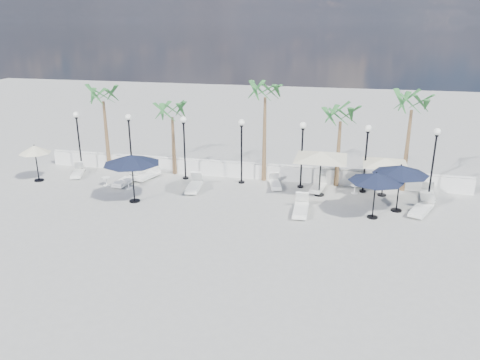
% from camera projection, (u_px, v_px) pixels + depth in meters
% --- Properties ---
extents(ground, '(100.00, 100.00, 0.00)m').
position_uv_depth(ground, '(211.00, 227.00, 21.82)').
color(ground, gray).
rests_on(ground, ground).
extents(balustrade, '(26.00, 0.30, 1.01)m').
position_uv_depth(balustrade, '(245.00, 170.00, 28.59)').
color(balustrade, silver).
rests_on(balustrade, ground).
extents(lamppost_0, '(0.36, 0.36, 3.84)m').
position_uv_depth(lamppost_0, '(78.00, 133.00, 29.23)').
color(lamppost_0, black).
rests_on(lamppost_0, ground).
extents(lamppost_1, '(0.36, 0.36, 3.84)m').
position_uv_depth(lamppost_1, '(130.00, 136.00, 28.49)').
color(lamppost_1, black).
rests_on(lamppost_1, ground).
extents(lamppost_2, '(0.36, 0.36, 3.84)m').
position_uv_depth(lamppost_2, '(184.00, 139.00, 27.75)').
color(lamppost_2, black).
rests_on(lamppost_2, ground).
extents(lamppost_3, '(0.36, 0.36, 3.84)m').
position_uv_depth(lamppost_3, '(242.00, 142.00, 27.01)').
color(lamppost_3, black).
rests_on(lamppost_3, ground).
extents(lamppost_4, '(0.36, 0.36, 3.84)m').
position_uv_depth(lamppost_4, '(302.00, 146.00, 26.27)').
color(lamppost_4, black).
rests_on(lamppost_4, ground).
extents(lamppost_5, '(0.36, 0.36, 3.84)m').
position_uv_depth(lamppost_5, '(366.00, 149.00, 25.53)').
color(lamppost_5, black).
rests_on(lamppost_5, ground).
extents(lamppost_6, '(0.36, 0.36, 3.84)m').
position_uv_depth(lamppost_6, '(434.00, 153.00, 24.79)').
color(lamppost_6, black).
rests_on(lamppost_6, ground).
extents(palm_0, '(2.60, 2.60, 5.50)m').
position_uv_depth(palm_0, '(103.00, 99.00, 29.00)').
color(palm_0, brown).
rests_on(palm_0, ground).
extents(palm_1, '(2.60, 2.60, 4.70)m').
position_uv_depth(palm_1, '(172.00, 115.00, 28.29)').
color(palm_1, brown).
rests_on(palm_1, ground).
extents(palm_2, '(2.60, 2.60, 6.10)m').
position_uv_depth(palm_2, '(265.00, 95.00, 26.65)').
color(palm_2, brown).
rests_on(palm_2, ground).
extents(palm_3, '(2.60, 2.60, 4.90)m').
position_uv_depth(palm_3, '(341.00, 119.00, 26.11)').
color(palm_3, brown).
rests_on(palm_3, ground).
extents(palm_4, '(2.60, 2.60, 5.70)m').
position_uv_depth(palm_4, '(412.00, 108.00, 25.08)').
color(palm_4, brown).
rests_on(palm_4, ground).
extents(lounger_0, '(1.10, 1.99, 0.71)m').
position_uv_depth(lounger_0, '(148.00, 175.00, 28.49)').
color(lounger_0, silver).
rests_on(lounger_0, ground).
extents(lounger_1, '(1.21, 1.93, 0.69)m').
position_uv_depth(lounger_1, '(78.00, 173.00, 28.96)').
color(lounger_1, silver).
rests_on(lounger_1, ground).
extents(lounger_2, '(0.93, 2.17, 0.79)m').
position_uv_depth(lounger_2, '(194.00, 186.00, 26.57)').
color(lounger_2, silver).
rests_on(lounger_2, ground).
extents(lounger_3, '(0.91, 2.15, 0.78)m').
position_uv_depth(lounger_3, '(126.00, 180.00, 27.54)').
color(lounger_3, silver).
rests_on(lounger_3, ground).
extents(lounger_4, '(1.01, 1.85, 0.66)m').
position_uv_depth(lounger_4, '(275.00, 183.00, 27.05)').
color(lounger_4, silver).
rests_on(lounger_4, ground).
extents(lounger_5, '(0.94, 1.95, 0.70)m').
position_uv_depth(lounger_5, '(318.00, 186.00, 26.52)').
color(lounger_5, silver).
rests_on(lounger_5, ground).
extents(lounger_6, '(0.77, 2.17, 0.81)m').
position_uv_depth(lounger_6, '(301.00, 208.00, 23.33)').
color(lounger_6, silver).
rests_on(lounger_6, ground).
extents(lounger_7, '(1.48, 2.25, 0.81)m').
position_uv_depth(lounger_7, '(421.00, 208.00, 23.34)').
color(lounger_7, silver).
rests_on(lounger_7, ground).
extents(lounger_8, '(0.75, 1.96, 0.72)m').
position_uv_depth(lounger_8, '(428.00, 195.00, 25.25)').
color(lounger_8, silver).
rests_on(lounger_8, ground).
extents(side_table_0, '(0.55, 0.55, 0.53)m').
position_uv_depth(side_table_0, '(128.00, 183.00, 26.84)').
color(side_table_0, silver).
rests_on(side_table_0, ground).
extents(side_table_1, '(0.53, 0.53, 0.51)m').
position_uv_depth(side_table_1, '(106.00, 180.00, 27.28)').
color(side_table_1, silver).
rests_on(side_table_1, ground).
extents(side_table_2, '(0.50, 0.50, 0.49)m').
position_uv_depth(side_table_2, '(355.00, 188.00, 26.06)').
color(side_table_2, silver).
rests_on(side_table_2, ground).
extents(parasol_navy_left, '(2.99, 2.99, 2.64)m').
position_uv_depth(parasol_navy_left, '(131.00, 160.00, 24.21)').
color(parasol_navy_left, black).
rests_on(parasol_navy_left, ground).
extents(parasol_navy_mid, '(2.64, 2.64, 2.36)m').
position_uv_depth(parasol_navy_mid, '(376.00, 177.00, 22.24)').
color(parasol_navy_mid, black).
rests_on(parasol_navy_mid, ground).
extents(parasol_navy_right, '(2.76, 2.76, 2.48)m').
position_uv_depth(parasol_navy_right, '(401.00, 170.00, 23.03)').
color(parasol_navy_right, black).
rests_on(parasol_navy_right, ground).
extents(parasol_cream_sq_a, '(5.48, 5.48, 2.69)m').
position_uv_depth(parasol_cream_sq_a, '(321.00, 152.00, 25.06)').
color(parasol_cream_sq_a, black).
rests_on(parasol_cream_sq_a, ground).
extents(parasol_cream_sq_b, '(4.63, 4.63, 2.32)m').
position_uv_depth(parasol_cream_sq_b, '(386.00, 158.00, 25.15)').
color(parasol_cream_sq_b, black).
rests_on(parasol_cream_sq_b, ground).
extents(parasol_cream_small, '(1.83, 1.83, 2.25)m').
position_uv_depth(parasol_cream_small, '(35.00, 150.00, 27.57)').
color(parasol_cream_small, black).
rests_on(parasol_cream_small, ground).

